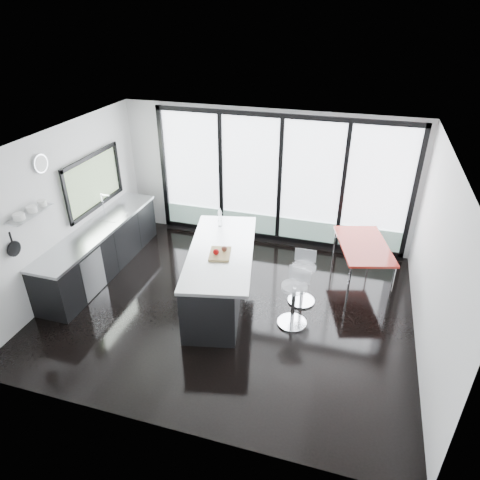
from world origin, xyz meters
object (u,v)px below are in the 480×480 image
(bar_stool_near, at_px, (293,305))
(red_table, at_px, (361,263))
(island, at_px, (217,274))
(bar_stool_far, at_px, (302,284))

(bar_stool_near, bearing_deg, red_table, 74.35)
(island, relative_size, bar_stool_near, 3.51)
(bar_stool_near, bearing_deg, bar_stool_far, 101.97)
(bar_stool_near, height_order, red_table, red_table)
(red_table, bearing_deg, bar_stool_near, -121.92)
(island, xyz_separation_m, bar_stool_far, (1.41, 0.34, -0.15))
(island, relative_size, bar_stool_far, 3.58)
(island, relative_size, red_table, 1.82)
(island, height_order, bar_stool_far, island)
(bar_stool_near, relative_size, red_table, 0.52)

